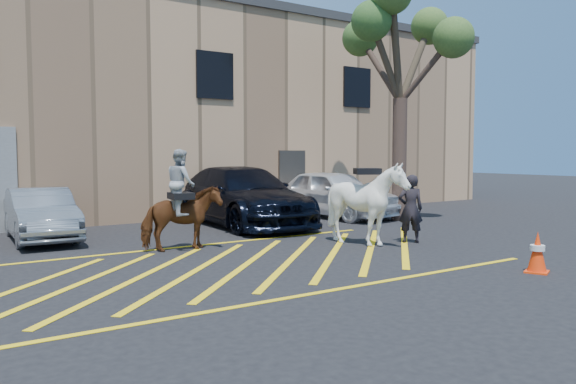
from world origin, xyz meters
TOP-DOWN VIEW (x-y plane):
  - ground at (0.00, 0.00)m, footprint 90.00×90.00m
  - car_silver_sedan at (-2.66, 5.04)m, footprint 1.50×3.89m
  - car_blue_suv at (2.83, 4.89)m, footprint 2.69×5.99m
  - car_white_suv at (6.30, 4.96)m, footprint 2.40×4.80m
  - handler at (4.48, -0.20)m, footprint 0.70×0.64m
  - warehouse at (-0.01, 11.99)m, footprint 32.42×10.20m
  - hatching_zone at (-0.00, -0.30)m, footprint 12.60×5.12m
  - mounted_bay at (-0.42, 1.78)m, footprint 1.74×0.94m
  - saddled_white at (3.39, 0.09)m, footprint 2.17×2.25m
  - traffic_cone at (3.91, -3.79)m, footprint 0.50×0.50m
  - tree at (7.43, 3.13)m, footprint 3.99×4.37m

SIDE VIEW (x-z plane):
  - ground at x=0.00m, z-range 0.00..0.00m
  - hatching_zone at x=0.00m, z-range 0.00..0.01m
  - traffic_cone at x=3.91m, z-range 0.00..0.73m
  - car_silver_sedan at x=-2.66m, z-range 0.00..1.26m
  - car_white_suv at x=6.30m, z-range 0.00..1.57m
  - handler at x=4.48m, z-range 0.00..1.61m
  - car_blue_suv at x=2.83m, z-range 0.00..1.70m
  - mounted_bay at x=-0.42m, z-range -0.21..1.99m
  - saddled_white at x=3.39m, z-range 0.01..1.91m
  - warehouse at x=-0.01m, z-range 0.00..7.30m
  - tree at x=7.43m, z-range 2.04..9.35m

